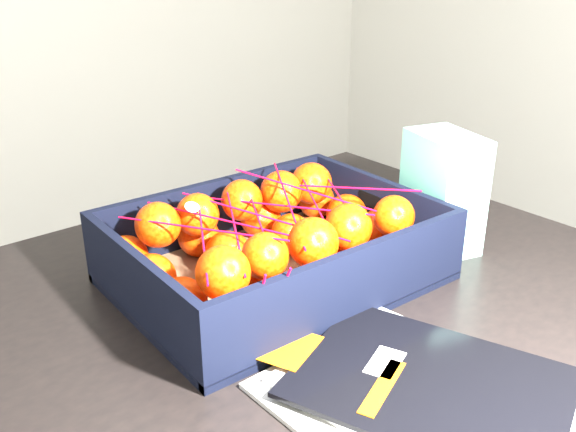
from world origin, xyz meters
TOP-DOWN VIEW (x-y plane):
  - table at (-0.32, -0.25)m, footprint 1.23×0.84m
  - magazine_stack at (-0.26, -0.52)m, footprint 0.31×0.35m
  - produce_crate at (-0.23, -0.22)m, footprint 0.43×0.32m
  - clementine_heap at (-0.23, -0.22)m, footprint 0.41×0.30m
  - mesh_net at (-0.23, -0.22)m, footprint 0.36×0.28m
  - retail_carton at (0.05, -0.28)m, footprint 0.11×0.14m

SIDE VIEW (x-z plane):
  - table at x=-0.32m, z-range 0.28..1.03m
  - magazine_stack at x=-0.26m, z-range 0.75..0.77m
  - produce_crate at x=-0.23m, z-range 0.73..0.83m
  - clementine_heap at x=-0.23m, z-range 0.75..0.87m
  - retail_carton at x=0.05m, z-range 0.75..0.93m
  - mesh_net at x=-0.23m, z-range 0.81..0.91m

